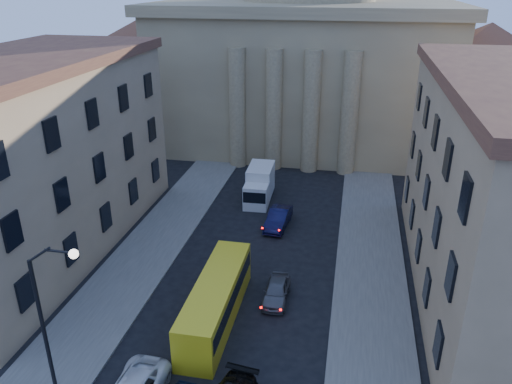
{
  "coord_description": "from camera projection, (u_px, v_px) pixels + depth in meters",
  "views": [
    {
      "loc": [
        6.37,
        -9.06,
        19.84
      ],
      "look_at": [
        1.19,
        17.02,
        8.26
      ],
      "focal_mm": 35.0,
      "sensor_mm": 36.0,
      "label": 1
    }
  ],
  "objects": [
    {
      "name": "sidewalk_right",
      "position": [
        371.0,
        312.0,
        31.84
      ],
      "size": [
        5.0,
        60.0,
        0.15
      ],
      "primitive_type": "cube",
      "color": "#54524D",
      "rests_on": "ground"
    },
    {
      "name": "city_bus",
      "position": [
        216.0,
        299.0,
        30.69
      ],
      "size": [
        2.36,
        9.99,
        2.81
      ],
      "rotation": [
        0.0,
        0.0,
        0.0
      ],
      "color": "gold",
      "rests_on": "ground"
    },
    {
      "name": "building_left",
      "position": [
        29.0,
        157.0,
        37.07
      ],
      "size": [
        11.6,
        26.6,
        14.7
      ],
      "color": "tan",
      "rests_on": "ground"
    },
    {
      "name": "car_right_far",
      "position": [
        276.0,
        291.0,
        32.99
      ],
      "size": [
        1.61,
        3.94,
        1.34
      ],
      "primitive_type": "imported",
      "rotation": [
        0.0,
        0.0,
        0.01
      ],
      "color": "#4F4F54",
      "rests_on": "ground"
    },
    {
      "name": "church",
      "position": [
        307.0,
        45.0,
        62.34
      ],
      "size": [
        68.02,
        28.76,
        36.6
      ],
      "color": "#806F4F",
      "rests_on": "ground"
    },
    {
      "name": "street_lamp",
      "position": [
        50.0,
        311.0,
        23.54
      ],
      "size": [
        2.62,
        0.44,
        8.83
      ],
      "color": "black",
      "rests_on": "ground"
    },
    {
      "name": "car_right_distant",
      "position": [
        278.0,
        218.0,
        42.6
      ],
      "size": [
        1.97,
        4.73,
        1.52
      ],
      "primitive_type": "imported",
      "rotation": [
        0.0,
        0.0,
        -0.08
      ],
      "color": "black",
      "rests_on": "ground"
    },
    {
      "name": "sidewalk_left",
      "position": [
        123.0,
        283.0,
        34.88
      ],
      "size": [
        5.0,
        60.0,
        0.15
      ],
      "primitive_type": "cube",
      "color": "#54524D",
      "rests_on": "ground"
    },
    {
      "name": "box_truck",
      "position": [
        259.0,
        185.0,
        47.5
      ],
      "size": [
        2.4,
        5.74,
        3.11
      ],
      "rotation": [
        0.0,
        0.0,
        0.03
      ],
      "color": "silver",
      "rests_on": "ground"
    }
  ]
}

